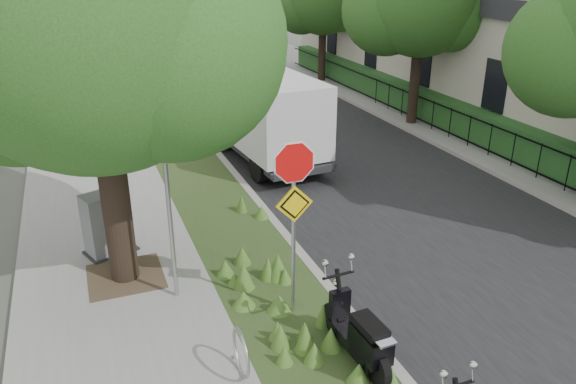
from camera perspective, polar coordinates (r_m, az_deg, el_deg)
name	(u,v)px	position (r m, az deg, el deg)	size (l,w,h in m)	color
ground	(380,318)	(10.15, 9.37, -12.50)	(120.00, 120.00, 0.00)	#4C5147
sidewalk_near	(91,162)	(17.96, -19.42, 2.94)	(3.50, 60.00, 0.12)	gray
verge	(181,151)	(18.19, -10.79, 4.13)	(2.00, 60.00, 0.12)	#2F461E
kerb_near	(212,147)	(18.38, -7.73, 4.55)	(0.20, 60.00, 0.13)	#9E9991
road	(311,137)	(19.45, 2.37, 5.60)	(7.00, 60.00, 0.01)	black
kerb_far	(399,125)	(21.02, 11.22, 6.69)	(0.20, 60.00, 0.13)	#9E9991
footpath_far	(438,121)	(21.96, 15.02, 7.03)	(3.20, 60.00, 0.12)	gray
street_tree_main	(87,24)	(9.92, -19.75, 15.74)	(6.21, 5.54, 7.66)	black
bare_post	(168,194)	(9.64, -12.11, -0.24)	(0.08, 0.08, 4.00)	#A5A8AD
bike_hoop	(241,353)	(8.52, -4.82, -15.95)	(0.06, 0.78, 0.77)	#A5A8AD
sign_assembly	(294,195)	(8.89, 0.62, -0.27)	(0.94, 0.08, 3.22)	#A5A8AD
fence_far	(417,107)	(21.24, 12.97, 8.41)	(0.04, 24.00, 1.00)	black
hedge_far	(433,105)	(21.63, 14.53, 8.52)	(1.00, 24.00, 1.10)	#18451E
terrace_houses	(526,3)	(23.35, 23.01, 17.24)	(7.40, 26.40, 8.20)	beige
far_tree_b	(419,1)	(20.54, 13.21, 18.41)	(4.83, 4.31, 6.56)	black
scooter_far	(362,341)	(8.69, 7.56, -14.79)	(0.44, 1.84, 0.88)	black
box_truck	(268,115)	(16.64, -2.10, 7.83)	(2.36, 5.13, 2.26)	#262628
utility_cabinet	(107,224)	(12.06, -17.87, -3.15)	(1.15, 0.96, 1.31)	#262628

